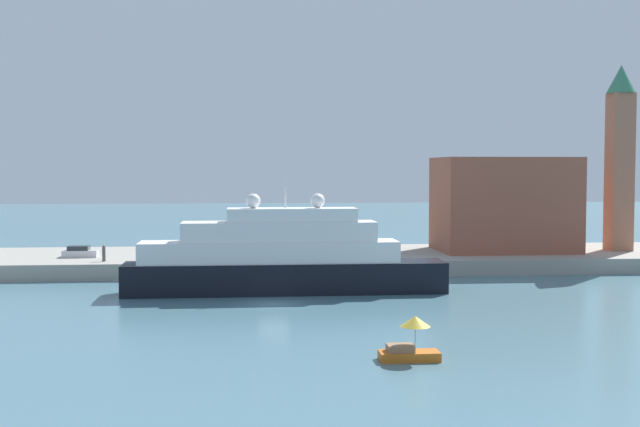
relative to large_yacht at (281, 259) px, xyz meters
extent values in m
plane|color=slate|center=(-0.90, -6.35, -3.21)|extent=(400.00, 400.00, 0.00)
cube|color=gray|center=(-0.90, 19.19, -2.34)|extent=(110.00, 19.07, 1.73)
cube|color=black|center=(0.44, 0.00, -1.76)|extent=(29.94, 4.58, 2.89)
cube|color=white|center=(-1.06, 0.00, 0.67)|extent=(23.95, 4.21, 1.98)
cube|color=white|center=(-0.16, 0.00, 2.56)|extent=(17.97, 3.85, 1.82)
cube|color=white|center=(1.04, 0.00, 4.10)|extent=(11.98, 3.48, 1.26)
cylinder|color=silver|center=(0.44, 0.00, 6.27)|extent=(0.16, 0.16, 3.08)
sphere|color=white|center=(3.43, 0.00, 5.41)|extent=(1.36, 1.36, 1.36)
sphere|color=white|center=(-2.55, 0.00, 5.41)|extent=(1.36, 1.36, 1.36)
cube|color=#C66019|center=(6.56, -27.40, -2.93)|extent=(3.65, 1.56, 0.56)
cube|color=#8C6647|center=(6.01, -27.40, -2.44)|extent=(1.61, 1.25, 0.43)
cylinder|color=#B2B2B2|center=(6.93, -27.40, -1.89)|extent=(0.06, 0.06, 1.51)
cone|color=gold|center=(6.93, -27.40, -0.81)|extent=(1.84, 1.84, 0.64)
cube|color=#93513D|center=(27.63, 19.46, 4.12)|extent=(15.80, 10.80, 11.19)
cube|color=#9E664C|center=(41.49, 18.52, 7.94)|extent=(2.64, 2.64, 18.85)
cone|color=#387A5B|center=(41.49, 18.52, 19.04)|extent=(3.44, 3.44, 3.35)
cube|color=silver|center=(-21.65, 17.20, -1.10)|extent=(3.80, 1.90, 0.75)
cube|color=#262D33|center=(-21.84, 17.20, -0.48)|extent=(2.28, 1.71, 0.50)
cylinder|color=#4C4C4C|center=(-18.29, 12.47, -0.69)|extent=(0.36, 0.36, 1.59)
sphere|color=tan|center=(-18.29, 12.47, 0.23)|extent=(0.24, 0.24, 0.24)
cylinder|color=black|center=(2.60, 10.62, -1.15)|extent=(0.45, 0.45, 0.66)
camera|label=1|loc=(-3.34, -75.51, 8.48)|focal=45.74mm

